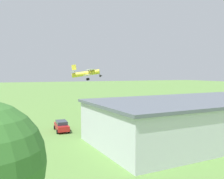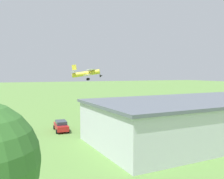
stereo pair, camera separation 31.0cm
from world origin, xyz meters
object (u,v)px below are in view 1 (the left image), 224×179
at_px(hangar, 203,118).
at_px(car_red, 62,126).
at_px(car_black, 19,130).
at_px(person_at_fence_line, 187,112).
at_px(truck_box_grey, 200,106).
at_px(person_near_hangar_door, 154,112).
at_px(person_watching_takeoff, 89,117).
at_px(biplane, 87,73).
at_px(person_beside_truck, 119,115).
at_px(person_by_parked_cars, 172,111).

xyz_separation_m(hangar, car_red, (17.47, -11.60, -1.90)).
bearing_deg(car_black, person_at_fence_line, -175.21).
xyz_separation_m(car_black, truck_box_grey, (-37.92, -4.22, 0.87)).
bearing_deg(car_black, person_near_hangar_door, -167.91).
bearing_deg(person_watching_takeoff, person_at_fence_line, 170.63).
distance_m(biplane, truck_box_grey, 27.64).
height_order(hangar, truck_box_grey, hangar).
distance_m(hangar, person_beside_truck, 17.60).
bearing_deg(truck_box_grey, car_red, 7.42).
bearing_deg(person_beside_truck, person_at_fence_line, 170.51).
relative_size(car_red, person_beside_truck, 2.74).
xyz_separation_m(person_watching_takeoff, person_near_hangar_door, (-14.32, 0.32, -0.03)).
bearing_deg(car_red, biplane, -117.72).
relative_size(biplane, person_near_hangar_door, 5.94).
relative_size(hangar, person_near_hangar_door, 20.81).
distance_m(hangar, car_red, 21.06).
relative_size(car_black, truck_box_grey, 0.68).
distance_m(truck_box_grey, person_by_parked_cars, 6.33).
distance_m(biplane, person_by_parked_cars, 22.52).
height_order(person_at_fence_line, person_near_hangar_door, person_at_fence_line).
xyz_separation_m(car_black, person_watching_takeoff, (-12.80, -6.13, -0.02)).
xyz_separation_m(car_red, person_by_parked_cars, (-25.69, -6.00, -0.07)).
relative_size(car_black, person_near_hangar_door, 2.79).
distance_m(hangar, person_by_parked_cars, 19.53).
height_order(car_red, person_by_parked_cars, car_red).
distance_m(car_red, person_beside_truck, 13.32).
bearing_deg(person_near_hangar_door, truck_box_grey, 171.61).
height_order(person_by_parked_cars, person_beside_truck, person_beside_truck).
relative_size(person_at_fence_line, person_watching_takeoff, 1.09).
xyz_separation_m(biplane, person_beside_truck, (-1.27, 15.87, -8.15)).
bearing_deg(person_watching_takeoff, person_by_parked_cars, 179.91).
height_order(hangar, person_beside_truck, hangar).
distance_m(car_red, person_by_parked_cars, 26.38).
xyz_separation_m(biplane, car_black, (17.27, 21.08, -8.18)).
xyz_separation_m(biplane, person_at_fence_line, (-15.84, 18.30, -8.11)).
relative_size(hangar, biplane, 3.50).
distance_m(person_at_fence_line, person_near_hangar_door, 6.72).
height_order(car_black, person_near_hangar_door, car_black).
height_order(person_watching_takeoff, person_near_hangar_door, person_watching_takeoff).
distance_m(car_red, truck_box_grey, 31.95).
xyz_separation_m(person_by_parked_cars, person_beside_truck, (13.39, 0.89, 0.07)).
distance_m(hangar, person_watching_takeoff, 20.83).
bearing_deg(truck_box_grey, car_black, 6.34).
bearing_deg(person_at_fence_line, person_near_hangar_door, -26.85).
xyz_separation_m(car_red, person_watching_takeoff, (-6.55, -6.03, -0.04)).
xyz_separation_m(person_by_parked_cars, person_at_fence_line, (-1.18, 3.32, 0.11)).
height_order(person_near_hangar_door, person_beside_truck, person_beside_truck).
relative_size(biplane, person_watching_takeoff, 5.73).
relative_size(truck_box_grey, person_beside_truck, 3.78).
relative_size(person_near_hangar_door, person_beside_truck, 0.92).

